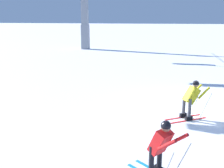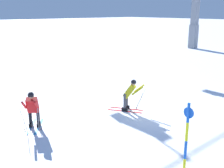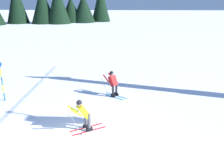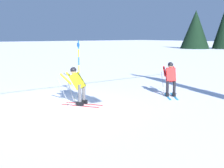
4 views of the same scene
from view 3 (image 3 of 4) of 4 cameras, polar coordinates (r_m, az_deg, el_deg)
name	(u,v)px [view 3 (image 3 of 4)]	position (r m, az deg, el deg)	size (l,w,h in m)	color
ground_plane	(68,143)	(10.62, -10.13, -13.40)	(260.00, 260.00, 0.00)	white
skier_carving_main	(83,113)	(11.04, -6.72, -6.61)	(1.38, 1.75, 1.67)	red
trail_marker_pole	(2,79)	(15.40, -24.19, 1.02)	(0.07, 0.28, 2.46)	blue
skier_distant_uphill	(113,82)	(14.90, 0.21, 0.50)	(1.40, 1.56, 1.68)	#198CCC
tree_line_ridge	(49,5)	(64.67, -14.33, 17.27)	(16.27, 30.00, 9.87)	black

